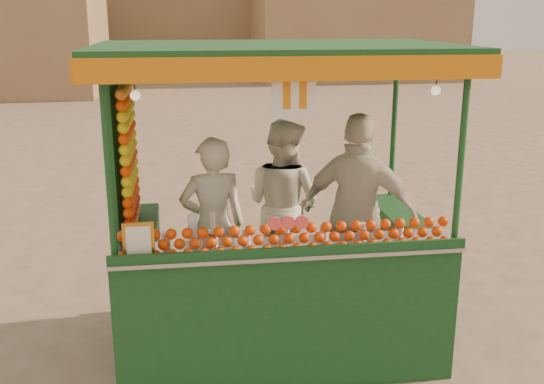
{
  "coord_description": "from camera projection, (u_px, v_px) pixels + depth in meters",
  "views": [
    {
      "loc": [
        -0.93,
        -5.32,
        2.87
      ],
      "look_at": [
        -0.22,
        -0.31,
        1.44
      ],
      "focal_mm": 41.41,
      "sensor_mm": 36.0,
      "label": 1
    }
  ],
  "objects": [
    {
      "name": "vendor_right",
      "position": [
        358.0,
        214.0,
        5.49
      ],
      "size": [
        1.12,
        0.85,
        1.77
      ],
      "rotation": [
        0.0,
        0.0,
        2.68
      ],
      "color": "beige",
      "rests_on": "ground"
    },
    {
      "name": "vendor_middle",
      "position": [
        283.0,
        204.0,
        5.98
      ],
      "size": [
        1.0,
        1.0,
        1.64
      ],
      "rotation": [
        0.0,
        0.0,
        2.36
      ],
      "color": "white",
      "rests_on": "ground"
    },
    {
      "name": "juice_cart",
      "position": [
        269.0,
        259.0,
        5.37
      ],
      "size": [
        2.92,
        1.89,
        2.65
      ],
      "color": "#113E1E",
      "rests_on": "ground"
    },
    {
      "name": "building_center",
      "position": [
        160.0,
        3.0,
        33.34
      ],
      "size": [
        14.0,
        7.0,
        7.0
      ],
      "primitive_type": "cube",
      "color": "#907A52",
      "rests_on": "ground"
    },
    {
      "name": "building_right",
      "position": [
        353.0,
        23.0,
        29.1
      ],
      "size": [
        9.0,
        6.0,
        5.0
      ],
      "primitive_type": "cube",
      "color": "#907A52",
      "rests_on": "ground"
    },
    {
      "name": "ground",
      "position": [
        290.0,
        328.0,
        5.98
      ],
      "size": [
        90.0,
        90.0,
        0.0
      ],
      "primitive_type": "plane",
      "color": "brown",
      "rests_on": "ground"
    },
    {
      "name": "vendor_left",
      "position": [
        213.0,
        226.0,
        5.46
      ],
      "size": [
        0.62,
        0.44,
        1.58
      ],
      "rotation": [
        0.0,
        0.0,
        3.26
      ],
      "color": "silver",
      "rests_on": "ground"
    }
  ]
}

